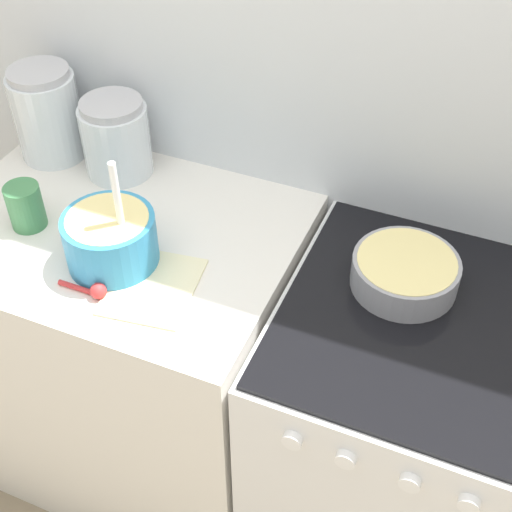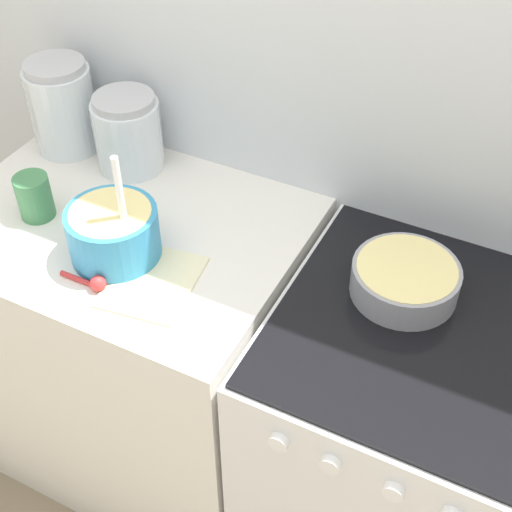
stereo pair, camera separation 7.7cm
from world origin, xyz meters
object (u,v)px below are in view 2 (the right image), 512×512
object	(u,v)px
mixing_bowl	(113,231)
baking_pan	(405,279)
storage_jar_middle	(129,137)
tin_can	(34,197)
stove	(392,453)
storage_jar_left	(64,112)

from	to	relation	value
mixing_bowl	baking_pan	size ratio (longest dim) A/B	1.21
baking_pan	storage_jar_middle	distance (m)	0.80
mixing_bowl	baking_pan	world-z (taller)	mixing_bowl
mixing_bowl	storage_jar_middle	size ratio (longest dim) A/B	1.37
storage_jar_middle	tin_can	distance (m)	0.29
mixing_bowl	tin_can	world-z (taller)	mixing_bowl
stove	storage_jar_middle	size ratio (longest dim) A/B	4.60
baking_pan	tin_can	size ratio (longest dim) A/B	2.09
mixing_bowl	baking_pan	bearing A→B (deg)	16.08
stove	mixing_bowl	bearing A→B (deg)	-172.05
storage_jar_left	tin_can	bearing A→B (deg)	-66.94
mixing_bowl	tin_can	bearing A→B (deg)	172.51
mixing_bowl	baking_pan	xyz separation A→B (m)	(0.62, 0.18, -0.03)
storage_jar_middle	tin_can	bearing A→B (deg)	-107.10
baking_pan	stove	bearing A→B (deg)	-50.32
stove	tin_can	bearing A→B (deg)	-176.19
stove	mixing_bowl	distance (m)	0.88
stove	baking_pan	world-z (taller)	baking_pan
stove	storage_jar_left	world-z (taller)	storage_jar_left
tin_can	baking_pan	bearing A→B (deg)	9.44
storage_jar_middle	tin_can	xyz separation A→B (m)	(-0.08, -0.28, -0.03)
baking_pan	storage_jar_middle	bearing A→B (deg)	170.52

